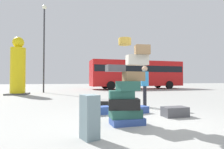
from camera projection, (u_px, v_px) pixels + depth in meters
ground_plane at (140, 122)px, 4.58m from camera, size 80.00×80.00×0.00m
suitcase_tower at (127, 92)px, 4.38m from camera, size 1.05×0.62×2.08m
suitcase_charcoal_right_side at (175, 112)px, 5.24m from camera, size 0.73×0.43×0.28m
suitcase_slate_foreground_far at (90, 117)px, 3.27m from camera, size 0.36×0.40×0.79m
suitcase_black_foreground_near at (127, 105)px, 6.44m from camera, size 0.77×0.59×0.31m
suitcase_navy_behind_tower at (99, 111)px, 5.56m from camera, size 0.77×0.51×0.24m
suitcase_slate_upright_blue at (123, 113)px, 5.17m from camera, size 0.80×0.63×0.25m
suitcase_navy_white_trunk at (136, 110)px, 5.75m from camera, size 0.84×0.59×0.21m
suitcase_black_left_side at (104, 104)px, 6.93m from camera, size 0.65×0.48×0.23m
person_bearded_onlooker at (145, 83)px, 7.01m from camera, size 0.30×0.32×1.60m
yellow_dummy_statue at (18, 69)px, 12.87m from camera, size 1.40×1.40×4.11m
parked_bus at (137, 73)px, 20.74m from camera, size 10.72×3.25×3.15m
lamp_post at (44, 36)px, 14.83m from camera, size 0.36×0.36×7.21m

